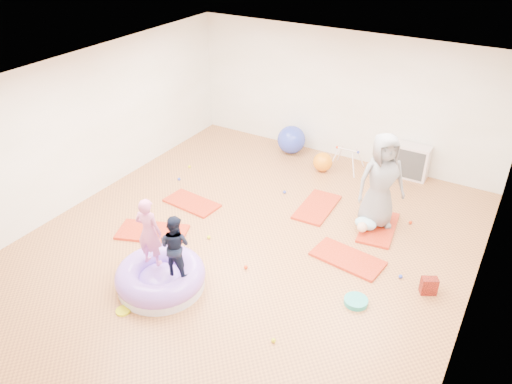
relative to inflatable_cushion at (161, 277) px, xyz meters
The scene contains 19 objects.
room 2.05m from the inflatable_cushion, 69.12° to the left, with size 7.01×8.01×2.81m.
gym_mat_front_left 1.44m from the inflatable_cushion, 136.30° to the left, with size 1.20×0.60×0.05m, color red.
gym_mat_mid_left 2.36m from the inflatable_cushion, 115.68° to the left, with size 1.06×0.53×0.04m, color red.
gym_mat_center_back 3.40m from the inflatable_cushion, 70.82° to the left, with size 1.15×0.58×0.05m, color red.
gym_mat_right 3.00m from the inflatable_cushion, 42.71° to the left, with size 1.15×0.57×0.05m, color red.
gym_mat_rear_right 3.92m from the inflatable_cushion, 53.31° to the left, with size 1.14×0.57×0.05m, color red.
inflatable_cushion is the anchor object (origin of this frame).
child_pink 0.81m from the inflatable_cushion, 161.86° to the left, with size 0.41×0.27×1.12m, color pink.
child_navy 0.77m from the inflatable_cushion, 13.19° to the left, with size 0.47×0.37×0.97m, color black.
adult_caregiver 4.00m from the inflatable_cushion, 54.97° to the left, with size 0.85×0.55×1.74m, color slate.
infant 3.63m from the inflatable_cushion, 53.47° to the left, with size 0.39×0.39×0.23m.
ball_pit_balls 2.02m from the inflatable_cushion, 75.31° to the left, with size 5.10×3.76×0.06m.
exercise_ball_blue 5.12m from the inflatable_cushion, 94.55° to the left, with size 0.64×0.64×0.64m, color #2B3DB9.
exercise_ball_orange 4.69m from the inflatable_cushion, 82.87° to the left, with size 0.42×0.42×0.42m, color orange.
infant_play_gym 5.06m from the inflatable_cushion, 78.57° to the left, with size 0.64×0.61×0.49m.
cube_shelf 5.79m from the inflatable_cushion, 66.94° to the left, with size 0.72×0.35×0.72m.
balance_disc 2.92m from the inflatable_cushion, 23.02° to the left, with size 0.35×0.35×0.08m, color teal.
backpack 4.00m from the inflatable_cushion, 28.29° to the left, with size 0.24×0.15×0.27m, color red.
yellow_toy 0.73m from the inflatable_cushion, 99.45° to the right, with size 0.21×0.21×0.03m, color #D7E00E.
Camera 1 is at (3.60, -5.80, 5.10)m, focal length 35.00 mm.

